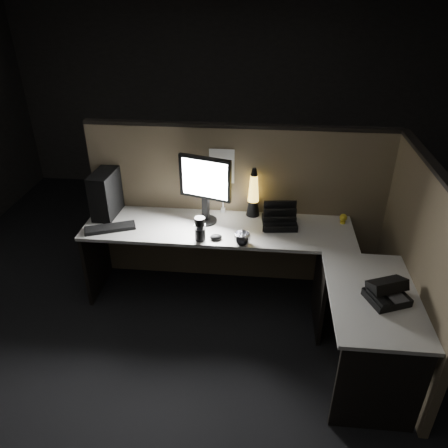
# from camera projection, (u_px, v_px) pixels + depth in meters

# --- Properties ---
(floor) EXTENTS (6.00, 6.00, 0.00)m
(floor) POSITION_uv_depth(u_px,v_px,m) (229.00, 341.00, 3.57)
(floor) COLOR black
(floor) RESTS_ON ground
(room_shell) EXTENTS (6.00, 6.00, 6.00)m
(room_shell) POSITION_uv_depth(u_px,v_px,m) (230.00, 154.00, 2.76)
(room_shell) COLOR silver
(room_shell) RESTS_ON ground
(partition_back) EXTENTS (2.66, 0.06, 1.50)m
(partition_back) POSITION_uv_depth(u_px,v_px,m) (238.00, 208.00, 3.99)
(partition_back) COLOR brown
(partition_back) RESTS_ON ground
(partition_right) EXTENTS (0.06, 1.66, 1.50)m
(partition_right) POSITION_uv_depth(u_px,v_px,m) (413.00, 269.00, 3.16)
(partition_right) COLOR brown
(partition_right) RESTS_ON ground
(desk) EXTENTS (2.60, 1.60, 0.73)m
(desk) POSITION_uv_depth(u_px,v_px,m) (254.00, 267.00, 3.48)
(desk) COLOR #B7B4AD
(desk) RESTS_ON ground
(pc_tower) EXTENTS (0.20, 0.40, 0.40)m
(pc_tower) POSITION_uv_depth(u_px,v_px,m) (106.00, 193.00, 3.84)
(pc_tower) COLOR black
(pc_tower) RESTS_ON desk
(monitor) EXTENTS (0.45, 0.20, 0.59)m
(monitor) POSITION_uv_depth(u_px,v_px,m) (205.00, 184.00, 3.64)
(monitor) COLOR black
(monitor) RESTS_ON desk
(keyboard) EXTENTS (0.44, 0.28, 0.02)m
(keyboard) POSITION_uv_depth(u_px,v_px,m) (110.00, 228.00, 3.69)
(keyboard) COLOR black
(keyboard) RESTS_ON desk
(mouse) EXTENTS (0.11, 0.09, 0.04)m
(mouse) POSITION_uv_depth(u_px,v_px,m) (216.00, 237.00, 3.55)
(mouse) COLOR black
(mouse) RESTS_ON desk
(clip_lamp) EXTENTS (0.04, 0.17, 0.22)m
(clip_lamp) POSITION_uv_depth(u_px,v_px,m) (222.00, 202.00, 3.85)
(clip_lamp) COLOR silver
(clip_lamp) RESTS_ON desk
(organizer) EXTENTS (0.31, 0.28, 0.21)m
(organizer) POSITION_uv_depth(u_px,v_px,m) (279.00, 220.00, 3.74)
(organizer) COLOR black
(organizer) RESTS_ON desk
(lava_lamp) EXTENTS (0.12, 0.12, 0.45)m
(lava_lamp) POSITION_uv_depth(u_px,v_px,m) (253.00, 196.00, 3.82)
(lava_lamp) COLOR black
(lava_lamp) RESTS_ON desk
(travel_mug) EXTENTS (0.09, 0.09, 0.20)m
(travel_mug) POSITION_uv_depth(u_px,v_px,m) (200.00, 229.00, 3.50)
(travel_mug) COLOR black
(travel_mug) RESTS_ON desk
(steel_mug) EXTENTS (0.17, 0.17, 0.10)m
(steel_mug) POSITION_uv_depth(u_px,v_px,m) (242.00, 239.00, 3.46)
(steel_mug) COLOR silver
(steel_mug) RESTS_ON desk
(figurine) EXTENTS (0.06, 0.06, 0.06)m
(figurine) POSITION_uv_depth(u_px,v_px,m) (343.00, 217.00, 3.76)
(figurine) COLOR gold
(figurine) RESTS_ON desk
(pinned_paper) EXTENTS (0.22, 0.00, 0.31)m
(pinned_paper) POSITION_uv_depth(u_px,v_px,m) (222.00, 166.00, 3.77)
(pinned_paper) COLOR white
(pinned_paper) RESTS_ON partition_back
(desk_phone) EXTENTS (0.31, 0.31, 0.15)m
(desk_phone) POSITION_uv_depth(u_px,v_px,m) (386.00, 292.00, 2.88)
(desk_phone) COLOR black
(desk_phone) RESTS_ON desk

